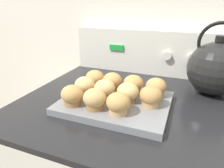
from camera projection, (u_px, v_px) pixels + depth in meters
name	position (u px, v px, depth m)	size (l,w,h in m)	color
wall_back	(159.00, 3.00, 0.90)	(8.00, 0.05, 2.40)	silver
control_panel	(153.00, 52.00, 0.93)	(0.76, 0.07, 0.20)	silver
muffin_pan	(116.00, 103.00, 0.66)	(0.34, 0.27, 0.02)	slate
muffin_r0_c0	(72.00, 95.00, 0.61)	(0.07, 0.07, 0.06)	olive
muffin_r0_c1	(95.00, 99.00, 0.59)	(0.07, 0.07, 0.06)	olive
muffin_r0_c2	(118.00, 104.00, 0.56)	(0.07, 0.07, 0.06)	tan
muffin_r1_c0	(85.00, 86.00, 0.68)	(0.07, 0.07, 0.06)	tan
muffin_r1_c1	(105.00, 89.00, 0.66)	(0.07, 0.07, 0.06)	#A37A4C
muffin_r1_c2	(128.00, 93.00, 0.63)	(0.07, 0.07, 0.06)	olive
muffin_r1_c3	(151.00, 97.00, 0.61)	(0.07, 0.07, 0.06)	tan
muffin_r2_c0	(95.00, 79.00, 0.75)	(0.07, 0.07, 0.06)	tan
muffin_r2_c1	(112.00, 81.00, 0.72)	(0.07, 0.07, 0.06)	#A37A4C
muffin_r2_c2	(133.00, 84.00, 0.70)	(0.07, 0.07, 0.06)	tan
muffin_r2_c3	(156.00, 88.00, 0.67)	(0.07, 0.07, 0.06)	olive
tea_kettle	(215.00, 68.00, 0.72)	(0.23, 0.19, 0.26)	black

